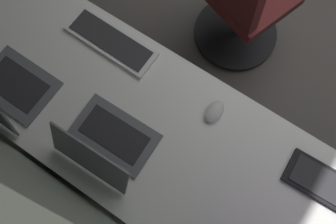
{
  "coord_description": "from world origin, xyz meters",
  "views": [
    {
      "loc": [
        0.2,
        2.09,
        2.02
      ],
      "look_at": [
        0.38,
        1.82,
        0.95
      ],
      "focal_mm": 34.91,
      "sensor_mm": 36.0,
      "label": 1
    }
  ],
  "objects_px": {
    "laptop_leftmost": "(105,144)",
    "office_chair": "(240,1)",
    "mouse_main": "(215,111)",
    "keyboard_main": "(111,41)",
    "drawer_pedestal": "(114,127)",
    "laptop_left": "(3,91)"
  },
  "relations": [
    {
      "from": "laptop_left",
      "to": "mouse_main",
      "type": "bearing_deg",
      "value": -151.2
    },
    {
      "from": "laptop_leftmost",
      "to": "mouse_main",
      "type": "relative_size",
      "value": 3.28
    },
    {
      "from": "laptop_leftmost",
      "to": "keyboard_main",
      "type": "distance_m",
      "value": 0.47
    },
    {
      "from": "drawer_pedestal",
      "to": "office_chair",
      "type": "xyz_separation_m",
      "value": [
        -0.18,
        -0.96,
        0.11
      ]
    },
    {
      "from": "keyboard_main",
      "to": "office_chair",
      "type": "bearing_deg",
      "value": -114.38
    },
    {
      "from": "laptop_left",
      "to": "drawer_pedestal",
      "type": "bearing_deg",
      "value": -152.32
    },
    {
      "from": "keyboard_main",
      "to": "mouse_main",
      "type": "xyz_separation_m",
      "value": [
        -0.54,
        0.03,
        0.01
      ]
    },
    {
      "from": "laptop_left",
      "to": "keyboard_main",
      "type": "height_order",
      "value": "laptop_left"
    },
    {
      "from": "mouse_main",
      "to": "laptop_left",
      "type": "bearing_deg",
      "value": 28.8
    },
    {
      "from": "drawer_pedestal",
      "to": "office_chair",
      "type": "distance_m",
      "value": 0.98
    },
    {
      "from": "laptop_leftmost",
      "to": "laptop_left",
      "type": "bearing_deg",
      "value": 6.75
    },
    {
      "from": "laptop_leftmost",
      "to": "office_chair",
      "type": "bearing_deg",
      "value": -92.87
    },
    {
      "from": "drawer_pedestal",
      "to": "laptop_left",
      "type": "height_order",
      "value": "laptop_left"
    },
    {
      "from": "laptop_leftmost",
      "to": "office_chair",
      "type": "distance_m",
      "value": 1.13
    },
    {
      "from": "drawer_pedestal",
      "to": "laptop_leftmost",
      "type": "xyz_separation_m",
      "value": [
        -0.13,
        0.12,
        0.43
      ]
    },
    {
      "from": "laptop_leftmost",
      "to": "office_chair",
      "type": "xyz_separation_m",
      "value": [
        -0.05,
        -1.08,
        -0.32
      ]
    },
    {
      "from": "laptop_leftmost",
      "to": "mouse_main",
      "type": "height_order",
      "value": "laptop_leftmost"
    },
    {
      "from": "laptop_left",
      "to": "keyboard_main",
      "type": "relative_size",
      "value": 0.74
    },
    {
      "from": "drawer_pedestal",
      "to": "keyboard_main",
      "type": "bearing_deg",
      "value": -63.04
    },
    {
      "from": "mouse_main",
      "to": "office_chair",
      "type": "height_order",
      "value": "office_chair"
    },
    {
      "from": "office_chair",
      "to": "keyboard_main",
      "type": "bearing_deg",
      "value": 65.62
    },
    {
      "from": "keyboard_main",
      "to": "office_chair",
      "type": "height_order",
      "value": "office_chair"
    }
  ]
}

